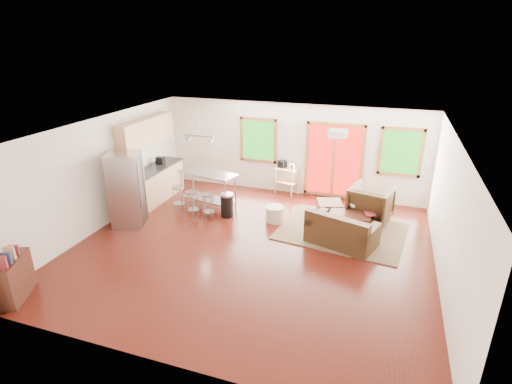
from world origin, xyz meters
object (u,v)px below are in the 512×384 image
(rug, at_px, (342,231))
(coffee_table, at_px, (350,216))
(refrigerator, at_px, (127,189))
(armchair, at_px, (371,202))
(kitchen_cart, at_px, (286,172))
(loveseat, at_px, (341,232))
(ottoman, at_px, (329,209))
(island, at_px, (208,184))

(rug, distance_m, coffee_table, 0.42)
(coffee_table, bearing_deg, refrigerator, -164.29)
(rug, relative_size, armchair, 2.84)
(armchair, relative_size, kitchen_cart, 1.02)
(loveseat, relative_size, ottoman, 2.74)
(kitchen_cart, bearing_deg, rug, -46.08)
(coffee_table, bearing_deg, rug, -120.73)
(refrigerator, bearing_deg, rug, -5.98)
(rug, xyz_separation_m, loveseat, (0.05, -0.65, 0.29))
(loveseat, bearing_deg, island, -176.71)
(loveseat, xyz_separation_m, kitchen_cart, (-1.93, 2.60, 0.35))
(loveseat, bearing_deg, ottoman, 126.60)
(refrigerator, bearing_deg, island, 27.56)
(armchair, relative_size, refrigerator, 0.55)
(rug, height_order, ottoman, ottoman)
(loveseat, height_order, ottoman, loveseat)
(ottoman, bearing_deg, armchair, 5.52)
(ottoman, height_order, island, island)
(rug, height_order, island, island)
(coffee_table, bearing_deg, kitchen_cart, 139.73)
(loveseat, relative_size, refrigerator, 0.92)
(rug, xyz_separation_m, refrigerator, (-4.98, -1.20, 0.88))
(loveseat, xyz_separation_m, armchair, (0.52, 1.50, 0.19))
(armchair, distance_m, ottoman, 1.03)
(loveseat, xyz_separation_m, ottoman, (-0.47, 1.40, -0.11))
(refrigerator, height_order, kitchen_cart, refrigerator)
(rug, xyz_separation_m, coffee_table, (0.14, 0.24, 0.32))
(kitchen_cart, bearing_deg, refrigerator, -134.51)
(armchair, height_order, island, armchair)
(refrigerator, height_order, island, refrigerator)
(coffee_table, distance_m, kitchen_cart, 2.67)
(coffee_table, height_order, kitchen_cart, kitchen_cart)
(loveseat, relative_size, island, 1.00)
(armchair, bearing_deg, ottoman, 19.19)
(refrigerator, distance_m, kitchen_cart, 4.43)
(ottoman, bearing_deg, kitchen_cart, 140.72)
(rug, distance_m, ottoman, 0.89)
(refrigerator, relative_size, island, 1.09)
(island, relative_size, kitchen_cart, 1.70)
(loveseat, height_order, coffee_table, loveseat)
(ottoman, distance_m, refrigerator, 5.01)
(refrigerator, bearing_deg, ottoman, 3.71)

